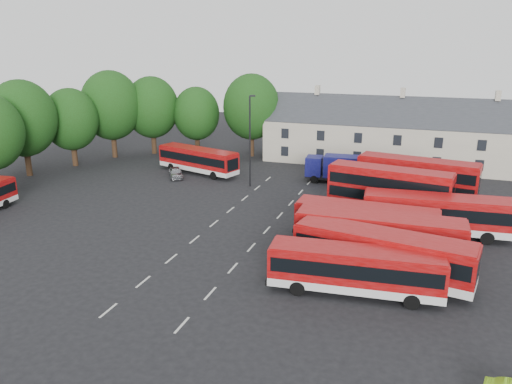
% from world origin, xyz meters
% --- Properties ---
extents(ground, '(140.00, 140.00, 0.00)m').
position_xyz_m(ground, '(0.00, 0.00, 0.00)').
color(ground, black).
rests_on(ground, ground).
extents(lane_markings, '(5.15, 33.80, 0.01)m').
position_xyz_m(lane_markings, '(2.50, 2.00, 0.01)').
color(lane_markings, beige).
rests_on(lane_markings, ground).
extents(treeline, '(29.92, 32.59, 12.01)m').
position_xyz_m(treeline, '(-20.74, 19.36, 6.68)').
color(treeline, black).
rests_on(treeline, ground).
extents(terrace_houses, '(35.70, 7.13, 10.06)m').
position_xyz_m(terrace_houses, '(14.00, 30.00, 3.86)').
color(terrace_houses, beige).
rests_on(terrace_houses, ground).
extents(bus_row_a, '(11.21, 3.49, 3.12)m').
position_xyz_m(bus_row_a, '(13.84, -6.96, 1.87)').
color(bus_row_a, silver).
rests_on(bus_row_a, ground).
extents(bus_row_b, '(12.37, 4.79, 3.41)m').
position_xyz_m(bus_row_b, '(15.26, -4.26, 2.05)').
color(bus_row_b, silver).
rests_on(bus_row_b, ground).
extents(bus_row_c, '(12.31, 3.09, 3.46)m').
position_xyz_m(bus_row_c, '(14.69, -0.93, 2.08)').
color(bus_row_c, silver).
rests_on(bus_row_c, ground).
extents(bus_row_d, '(11.32, 2.89, 3.18)m').
position_xyz_m(bus_row_d, '(13.38, 1.96, 1.91)').
color(bus_row_d, silver).
rests_on(bus_row_d, ground).
extents(bus_row_e, '(12.23, 3.71, 3.41)m').
position_xyz_m(bus_row_e, '(18.80, 5.66, 2.05)').
color(bus_row_e, silver).
rests_on(bus_row_e, ground).
extents(bus_dd_south, '(11.43, 4.33, 4.58)m').
position_xyz_m(bus_dd_south, '(14.53, 9.35, 2.61)').
color(bus_dd_south, silver).
rests_on(bus_dd_south, ground).
extents(bus_dd_north, '(11.73, 4.52, 4.70)m').
position_xyz_m(bus_dd_north, '(16.83, 13.53, 2.68)').
color(bus_dd_north, silver).
rests_on(bus_dd_north, ground).
extents(bus_north, '(11.28, 5.68, 3.12)m').
position_xyz_m(bus_north, '(-8.99, 17.70, 1.88)').
color(bus_north, silver).
rests_on(bus_north, ground).
extents(box_truck, '(7.39, 2.74, 3.18)m').
position_xyz_m(box_truck, '(8.14, 19.17, 1.78)').
color(box_truck, black).
rests_on(box_truck, ground).
extents(silver_car, '(3.25, 3.89, 1.25)m').
position_xyz_m(silver_car, '(-10.69, 14.97, 0.63)').
color(silver_car, '#9B9DA3').
rests_on(silver_car, ground).
extents(lamppost, '(0.71, 0.36, 10.19)m').
position_xyz_m(lamppost, '(-0.97, 14.41, 5.44)').
color(lamppost, black).
rests_on(lamppost, ground).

